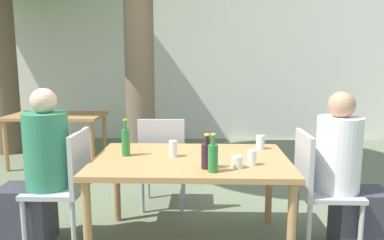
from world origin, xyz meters
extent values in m
cube|color=white|center=(0.00, 4.10, 1.40)|extent=(10.00, 0.08, 2.80)
cylinder|color=brown|center=(-0.67, 1.66, 1.33)|extent=(0.35, 0.35, 2.66)
cylinder|color=brown|center=(-3.02, 2.96, 1.28)|extent=(0.40, 0.40, 2.55)
cube|color=#B27F4C|center=(0.00, 0.00, 0.70)|extent=(1.50, 1.00, 0.04)
cylinder|color=#B27F4C|center=(-0.69, -0.44, 0.34)|extent=(0.06, 0.06, 0.68)
cylinder|color=#B27F4C|center=(0.69, -0.44, 0.34)|extent=(0.06, 0.06, 0.68)
cylinder|color=#B27F4C|center=(-0.69, 0.44, 0.34)|extent=(0.06, 0.06, 0.68)
cylinder|color=#B27F4C|center=(0.69, 0.44, 0.34)|extent=(0.06, 0.06, 0.68)
cube|color=#B27F4C|center=(-1.94, 2.25, 0.70)|extent=(1.28, 0.74, 0.04)
cylinder|color=#B27F4C|center=(-2.52, 1.93, 0.34)|extent=(0.06, 0.06, 0.68)
cylinder|color=#B27F4C|center=(-1.36, 1.93, 0.34)|extent=(0.06, 0.06, 0.68)
cylinder|color=#B27F4C|center=(-2.52, 2.56, 0.34)|extent=(0.06, 0.06, 0.68)
cylinder|color=#B27F4C|center=(-1.36, 2.56, 0.34)|extent=(0.06, 0.06, 0.68)
cube|color=#B2B2B7|center=(-1.07, 0.00, 0.46)|extent=(0.44, 0.44, 0.04)
cube|color=#B2B2B7|center=(-0.87, 0.00, 0.70)|extent=(0.04, 0.44, 0.45)
cylinder|color=#B2B2B7|center=(-1.26, 0.19, 0.22)|extent=(0.04, 0.04, 0.44)
cylinder|color=#B2B2B7|center=(-1.26, -0.19, 0.22)|extent=(0.04, 0.04, 0.44)
cylinder|color=#B2B2B7|center=(-0.88, 0.19, 0.22)|extent=(0.04, 0.04, 0.44)
cylinder|color=#B2B2B7|center=(-0.88, -0.19, 0.22)|extent=(0.04, 0.04, 0.44)
cube|color=#B2B2B7|center=(1.07, 0.00, 0.46)|extent=(0.44, 0.44, 0.04)
cube|color=#B2B2B7|center=(0.87, 0.00, 0.70)|extent=(0.04, 0.44, 0.45)
cylinder|color=#B2B2B7|center=(1.26, -0.19, 0.22)|extent=(0.04, 0.04, 0.44)
cylinder|color=#B2B2B7|center=(1.26, 0.19, 0.22)|extent=(0.04, 0.04, 0.44)
cylinder|color=#B2B2B7|center=(0.88, -0.19, 0.22)|extent=(0.04, 0.04, 0.44)
cylinder|color=#B2B2B7|center=(0.88, 0.19, 0.22)|extent=(0.04, 0.04, 0.44)
cube|color=#B2B2B7|center=(-0.30, 0.82, 0.46)|extent=(0.44, 0.44, 0.04)
cube|color=#B2B2B7|center=(-0.30, 0.62, 0.70)|extent=(0.44, 0.04, 0.45)
cylinder|color=#B2B2B7|center=(-0.11, 1.01, 0.22)|extent=(0.04, 0.04, 0.44)
cylinder|color=#B2B2B7|center=(-0.49, 1.01, 0.22)|extent=(0.04, 0.04, 0.44)
cylinder|color=#B2B2B7|center=(-0.11, 0.63, 0.22)|extent=(0.04, 0.04, 0.44)
cylinder|color=#B2B2B7|center=(-0.49, 0.63, 0.22)|extent=(0.04, 0.04, 0.44)
cube|color=#383842|center=(-1.33, 0.00, 0.24)|extent=(0.40, 0.31, 0.47)
cylinder|color=#337F5B|center=(-1.13, 0.00, 0.77)|extent=(0.34, 0.34, 0.60)
sphere|color=beige|center=(-1.13, 0.00, 1.16)|extent=(0.20, 0.20, 0.20)
cube|color=#383842|center=(1.33, 0.00, 0.24)|extent=(0.40, 0.30, 0.47)
cylinder|color=white|center=(1.13, 0.00, 0.76)|extent=(0.34, 0.34, 0.58)
sphere|color=tan|center=(1.13, 0.00, 1.14)|extent=(0.20, 0.20, 0.20)
cylinder|color=#331923|center=(0.12, -0.27, 0.81)|extent=(0.08, 0.08, 0.17)
cylinder|color=#331923|center=(0.12, -0.27, 0.93)|extent=(0.03, 0.03, 0.06)
cylinder|color=gold|center=(0.12, -0.27, 0.96)|extent=(0.04, 0.04, 0.01)
cylinder|color=#287A38|center=(0.16, -0.36, 0.82)|extent=(0.07, 0.07, 0.19)
cylinder|color=#287A38|center=(0.16, -0.36, 0.94)|extent=(0.03, 0.03, 0.07)
cylinder|color=gold|center=(0.16, -0.36, 0.98)|extent=(0.03, 0.03, 0.01)
cylinder|color=#287A38|center=(-0.52, 0.05, 0.83)|extent=(0.07, 0.07, 0.21)
cylinder|color=#287A38|center=(-0.52, 0.05, 0.97)|extent=(0.03, 0.03, 0.07)
cylinder|color=gold|center=(-0.52, 0.05, 1.01)|extent=(0.03, 0.03, 0.01)
cylinder|color=silver|center=(0.45, -0.18, 0.78)|extent=(0.07, 0.07, 0.11)
cylinder|color=silver|center=(0.34, -0.25, 0.76)|extent=(0.08, 0.08, 0.08)
cylinder|color=silver|center=(-0.14, 0.04, 0.79)|extent=(0.07, 0.07, 0.13)
cylinder|color=silver|center=(0.58, 0.31, 0.78)|extent=(0.07, 0.07, 0.12)
camera|label=1|loc=(0.10, -2.82, 1.48)|focal=35.00mm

